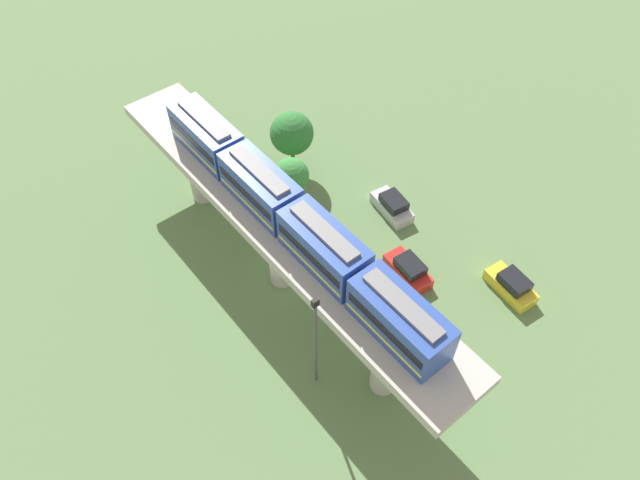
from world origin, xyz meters
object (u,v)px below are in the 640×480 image
(tree_near_viaduct, at_px, (291,176))
(parked_car_silver, at_px, (392,206))
(parked_car_red, at_px, (408,270))
(tree_mid_lot, at_px, (292,133))
(signal_post, at_px, (316,339))
(train, at_px, (291,216))
(parked_car_yellow, at_px, (511,285))

(tree_near_viaduct, bearing_deg, parked_car_silver, 134.79)
(tree_near_viaduct, bearing_deg, parked_car_red, 101.20)
(tree_mid_lot, bearing_deg, signal_post, 56.73)
(tree_near_viaduct, bearing_deg, signal_post, 58.08)
(train, xyz_separation_m, parked_car_red, (-7.88, 4.41, -8.13))
(tree_near_viaduct, height_order, tree_mid_lot, tree_mid_lot)
(train, xyz_separation_m, tree_near_viaduct, (-5.52, -7.50, -5.38))
(train, bearing_deg, tree_near_viaduct, -126.33)
(parked_car_red, bearing_deg, tree_mid_lot, -85.86)
(parked_car_red, xyz_separation_m, signal_post, (11.28, 2.40, 4.75))
(tree_mid_lot, relative_size, signal_post, 0.61)
(parked_car_red, distance_m, parked_car_yellow, 7.96)
(tree_near_viaduct, height_order, signal_post, signal_post)
(parked_car_yellow, bearing_deg, parked_car_red, -43.77)
(parked_car_red, distance_m, signal_post, 12.47)
(train, bearing_deg, parked_car_silver, -173.35)
(parked_car_red, height_order, parked_car_silver, same)
(parked_car_silver, relative_size, signal_post, 0.45)
(train, xyz_separation_m, tree_mid_lot, (-8.38, -11.14, -4.77))
(parked_car_yellow, bearing_deg, signal_post, -6.45)
(train, height_order, tree_mid_lot, train)
(parked_car_red, height_order, signal_post, signal_post)
(tree_near_viaduct, relative_size, tree_mid_lot, 0.83)
(parked_car_red, bearing_deg, signal_post, 18.02)
(train, relative_size, parked_car_silver, 6.20)
(parked_car_silver, height_order, tree_near_viaduct, tree_near_viaduct)
(parked_car_yellow, height_order, tree_mid_lot, tree_mid_lot)
(parked_car_red, bearing_deg, parked_car_silver, -117.01)
(train, height_order, parked_car_red, train)
(parked_car_red, height_order, tree_mid_lot, tree_mid_lot)
(parked_car_yellow, relative_size, tree_near_viaduct, 0.87)
(parked_car_yellow, relative_size, signal_post, 0.44)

